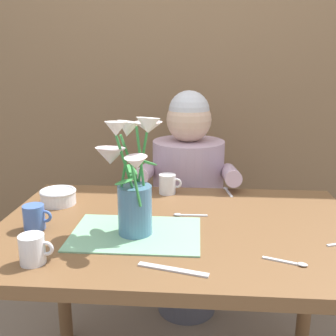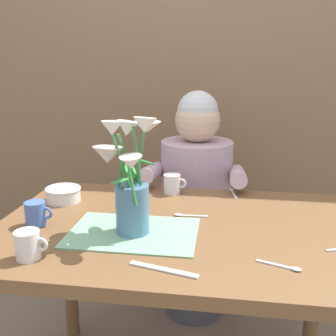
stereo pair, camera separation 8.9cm
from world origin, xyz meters
name	(u,v)px [view 1 (the left image)]	position (x,y,z in m)	size (l,w,h in m)	color
wood_panel_backdrop	(189,64)	(0.00, 1.05, 1.25)	(4.00, 0.10, 2.50)	brown
dining_table	(178,251)	(0.00, 0.00, 0.64)	(1.20, 0.80, 0.74)	brown
seated_person	(188,208)	(0.01, 0.62, 0.56)	(0.45, 0.47, 1.14)	#4C4C56
striped_placemat	(136,233)	(-0.13, -0.08, 0.74)	(0.40, 0.28, 0.01)	#7AB289
flower_vase	(133,179)	(-0.14, -0.08, 0.92)	(0.22, 0.25, 0.37)	teal
ceramic_bowl	(58,196)	(-0.46, 0.16, 0.77)	(0.14, 0.14, 0.06)	white
dinner_knife	(172,269)	(0.00, -0.30, 0.74)	(0.19, 0.02, 0.01)	silver
ceramic_mug	(35,217)	(-0.46, -0.07, 0.78)	(0.09, 0.07, 0.08)	#476BB7
coffee_cup	(168,184)	(-0.06, 0.32, 0.78)	(0.09, 0.07, 0.08)	silver
tea_cup	(33,249)	(-0.37, -0.29, 0.78)	(0.09, 0.07, 0.08)	silver
spoon_0	(227,190)	(0.18, 0.37, 0.74)	(0.03, 0.12, 0.01)	silver
spoon_1	(185,215)	(0.02, 0.08, 0.74)	(0.12, 0.02, 0.01)	silver
spoon_2	(292,263)	(0.32, -0.24, 0.74)	(0.12, 0.06, 0.01)	silver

